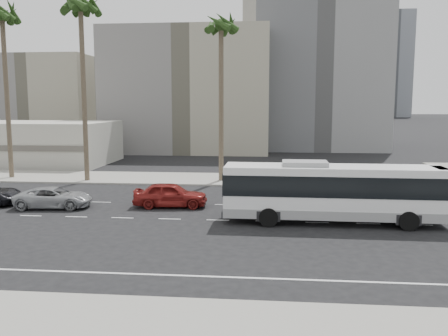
# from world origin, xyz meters

# --- Properties ---
(ground) EXTENTS (700.00, 700.00, 0.00)m
(ground) POSITION_xyz_m (0.00, 0.00, 0.00)
(ground) COLOR black
(ground) RESTS_ON ground
(sidewalk_north) EXTENTS (120.00, 7.00, 0.15)m
(sidewalk_north) POSITION_xyz_m (0.00, 15.50, 0.07)
(sidewalk_north) COLOR gray
(sidewalk_north) RESTS_ON ground
(commercial_low) EXTENTS (22.00, 12.16, 5.00)m
(commercial_low) POSITION_xyz_m (-30.00, 25.99, 2.50)
(commercial_low) COLOR #B8B4A6
(commercial_low) RESTS_ON ground
(midrise_beige_west) EXTENTS (24.00, 18.00, 18.00)m
(midrise_beige_west) POSITION_xyz_m (-12.00, 45.00, 9.00)
(midrise_beige_west) COLOR gray
(midrise_beige_west) RESTS_ON ground
(midrise_gray_center) EXTENTS (20.00, 20.00, 26.00)m
(midrise_gray_center) POSITION_xyz_m (8.00, 52.00, 13.00)
(midrise_gray_center) COLOR slate
(midrise_gray_center) RESTS_ON ground
(midrise_beige_far) EXTENTS (18.00, 16.00, 15.00)m
(midrise_beige_far) POSITION_xyz_m (-38.00, 50.00, 7.50)
(midrise_beige_far) COLOR gray
(midrise_beige_far) RESTS_ON ground
(civic_tower) EXTENTS (42.00, 42.00, 129.00)m
(civic_tower) POSITION_xyz_m (-2.00, 250.00, 38.83)
(civic_tower) COLOR #B6AE9B
(civic_tower) RESTS_ON ground
(highrise_right) EXTENTS (26.00, 26.00, 70.00)m
(highrise_right) POSITION_xyz_m (45.00, 230.00, 35.00)
(highrise_right) COLOR slate
(highrise_right) RESTS_ON ground
(highrise_far) EXTENTS (22.00, 22.00, 60.00)m
(highrise_far) POSITION_xyz_m (70.00, 260.00, 30.00)
(highrise_far) COLOR slate
(highrise_far) RESTS_ON ground
(city_bus) EXTENTS (12.91, 3.16, 3.70)m
(city_bus) POSITION_xyz_m (3.86, 0.09, 1.94)
(city_bus) COLOR white
(city_bus) RESTS_ON ground
(car_a) EXTENTS (2.43, 5.21, 1.72)m
(car_a) POSITION_xyz_m (-6.67, 3.47, 0.86)
(car_a) COLOR maroon
(car_a) RESTS_ON ground
(car_b) EXTENTS (2.88, 5.33, 1.42)m
(car_b) POSITION_xyz_m (-14.60, 2.46, 0.71)
(car_b) COLOR #949598
(car_b) RESTS_ON ground
(palm_near) EXTENTS (4.49, 4.49, 15.12)m
(palm_near) POSITION_xyz_m (-4.26, 14.48, 13.70)
(palm_near) COLOR brown
(palm_near) RESTS_ON ground
(palm_mid) EXTENTS (5.51, 5.51, 17.01)m
(palm_mid) POSITION_xyz_m (-16.57, 13.38, 15.31)
(palm_mid) COLOR brown
(palm_mid) RESTS_ON ground
(palm_far) EXTENTS (4.76, 4.76, 16.37)m
(palm_far) POSITION_xyz_m (-24.48, 14.44, 14.87)
(palm_far) COLOR brown
(palm_far) RESTS_ON ground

